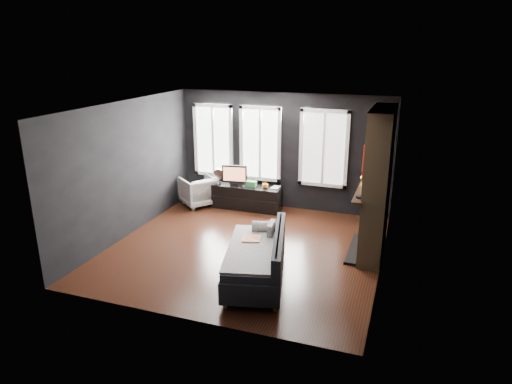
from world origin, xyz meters
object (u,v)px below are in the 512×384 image
(media_console, at_px, (247,197))
(mug, at_px, (265,185))
(sofa, at_px, (256,256))
(mantel_vase, at_px, (366,177))
(book, at_px, (272,182))
(armchair, at_px, (198,190))
(monitor, at_px, (235,174))

(media_console, xyz_separation_m, mug, (0.46, -0.04, 0.35))
(sofa, xyz_separation_m, mantel_vase, (1.47, 2.15, 0.90))
(book, bearing_deg, mantel_vase, -27.09)
(armchair, distance_m, mantel_vase, 4.21)
(armchair, xyz_separation_m, media_console, (1.20, 0.15, -0.10))
(armchair, height_order, monitor, monitor)
(monitor, height_order, book, monitor)
(sofa, bearing_deg, media_console, 98.81)
(monitor, xyz_separation_m, book, (0.89, 0.12, -0.15))
(mug, bearing_deg, media_console, 175.62)
(sofa, height_order, monitor, monitor)
(mug, distance_m, book, 0.18)
(monitor, bearing_deg, mug, -8.85)
(armchair, distance_m, mug, 1.68)
(monitor, relative_size, book, 2.51)
(mantel_vase, bearing_deg, media_console, 159.46)
(book, relative_size, mantel_vase, 1.14)
(sofa, relative_size, mantel_vase, 9.36)
(sofa, xyz_separation_m, book, (-0.74, 3.28, 0.25))
(armchair, xyz_separation_m, monitor, (0.90, 0.11, 0.45))
(armchair, relative_size, book, 3.16)
(sofa, height_order, mug, sofa)
(media_console, height_order, mug, mug)
(sofa, xyz_separation_m, mug, (-0.87, 3.17, 0.20))
(armchair, bearing_deg, media_console, 136.71)
(monitor, height_order, mug, monitor)
(media_console, height_order, book, book)
(sofa, bearing_deg, monitor, 103.45)
(monitor, distance_m, mug, 0.78)
(armchair, bearing_deg, sofa, 79.24)
(mug, xyz_separation_m, book, (0.13, 0.12, 0.05))
(media_console, distance_m, mug, 0.58)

